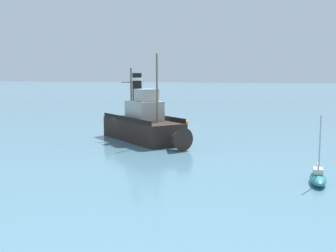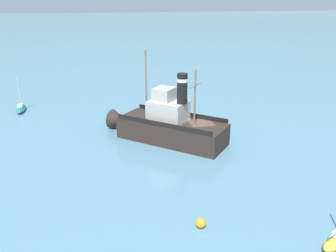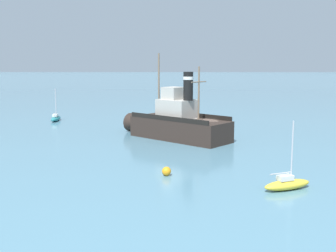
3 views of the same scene
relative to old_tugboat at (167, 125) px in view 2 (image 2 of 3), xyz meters
name	(u,v)px [view 2 (image 2 of 3)]	position (x,y,z in m)	size (l,w,h in m)	color
ground_plane	(200,143)	(-1.57, -3.43, -1.83)	(600.00, 600.00, 0.00)	teal
old_tugboat	(167,125)	(0.00, 0.00, 0.00)	(11.98, 13.10, 9.90)	#2D231E
sailboat_teal	(21,108)	(14.36, 18.09, -1.40)	(3.81, 1.14, 4.90)	#23757A
mooring_buoy	(201,223)	(-16.25, 0.85, -1.47)	(0.73, 0.73, 0.73)	orange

